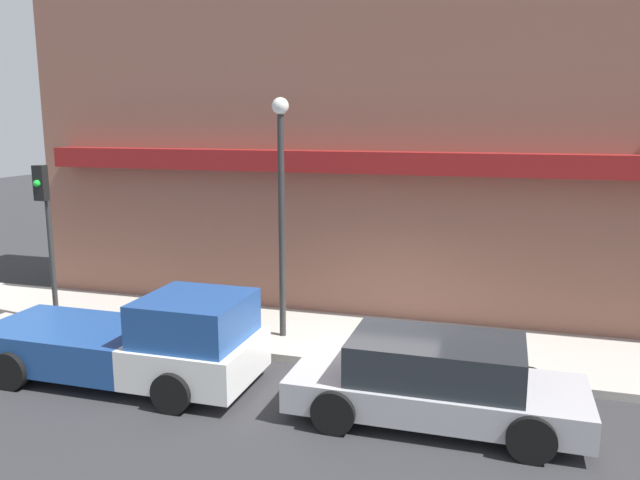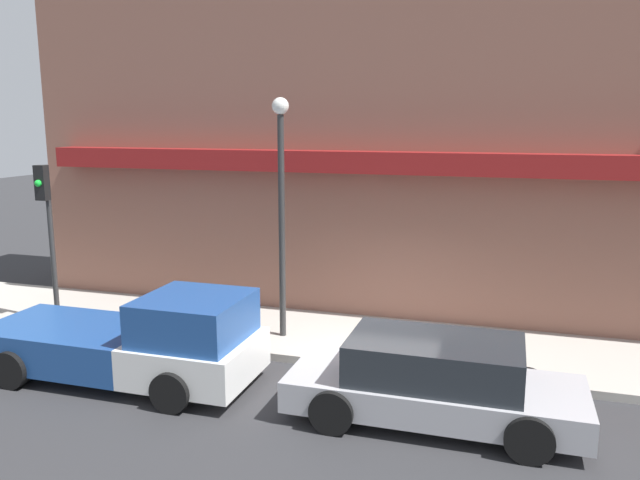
# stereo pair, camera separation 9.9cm
# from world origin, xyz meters

# --- Properties ---
(ground_plane) EXTENTS (80.00, 80.00, 0.00)m
(ground_plane) POSITION_xyz_m (0.00, 0.00, 0.00)
(ground_plane) COLOR #2D2D30
(sidewalk) EXTENTS (36.00, 3.07, 0.16)m
(sidewalk) POSITION_xyz_m (0.00, 1.54, 0.08)
(sidewalk) COLOR #ADA89E
(sidewalk) RESTS_ON ground
(building) EXTENTS (19.80, 3.80, 11.10)m
(building) POSITION_xyz_m (0.02, 4.55, 4.25)
(building) COLOR brown
(building) RESTS_ON ground
(pickup_truck) EXTENTS (5.38, 2.23, 1.76)m
(pickup_truck) POSITION_xyz_m (-4.15, -1.64, 0.78)
(pickup_truck) COLOR white
(pickup_truck) RESTS_ON ground
(parked_car) EXTENTS (4.79, 2.03, 1.41)m
(parked_car) POSITION_xyz_m (1.42, -1.64, 0.70)
(parked_car) COLOR #ADADB2
(parked_car) RESTS_ON ground
(fire_hydrant) EXTENTS (0.17, 0.17, 0.58)m
(fire_hydrant) POSITION_xyz_m (2.32, 0.60, 0.45)
(fire_hydrant) COLOR yellow
(fire_hydrant) RESTS_ON sidewalk
(street_lamp) EXTENTS (0.36, 0.36, 5.21)m
(street_lamp) POSITION_xyz_m (-2.25, 1.13, 3.44)
(street_lamp) COLOR #2D2D2D
(street_lamp) RESTS_ON sidewalk
(traffic_light) EXTENTS (0.28, 0.42, 3.73)m
(traffic_light) POSITION_xyz_m (-7.77, 0.42, 2.73)
(traffic_light) COLOR #2D2D2D
(traffic_light) RESTS_ON sidewalk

